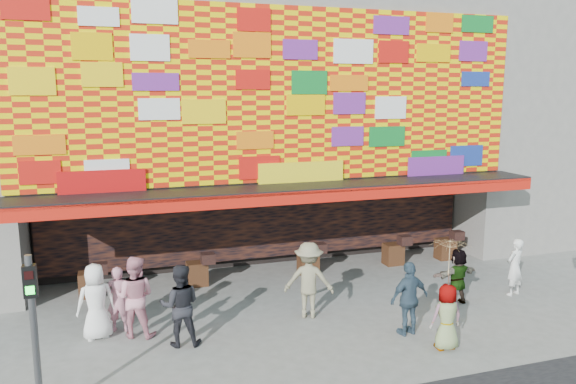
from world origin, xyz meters
name	(u,v)px	position (x,y,z in m)	size (l,w,h in m)	color
ground	(336,337)	(0.00, 0.00, 0.00)	(90.00, 90.00, 0.00)	slate
shop_building	(248,104)	(0.00, 8.18, 5.23)	(15.20, 9.40, 10.00)	gray
neighbor_right	(550,83)	(13.00, 8.00, 6.00)	(11.00, 8.00, 12.00)	gray
signal_left	(33,320)	(-6.20, -1.50, 1.86)	(0.22, 0.20, 3.00)	#59595B
ped_a	(96,302)	(-5.28, 1.69, 0.89)	(0.87, 0.57, 1.79)	white
ped_b	(118,299)	(-4.78, 1.95, 0.80)	(0.58, 0.38, 1.60)	#C37E90
ped_c	(180,305)	(-3.48, 0.74, 0.94)	(0.91, 0.71, 1.88)	black
ped_d	(309,280)	(-0.18, 1.36, 0.97)	(1.26, 0.72, 1.94)	gray
ped_e	(409,298)	(1.70, -0.36, 0.89)	(1.04, 0.43, 1.77)	#364C5F
ped_f	(458,276)	(3.94, 0.95, 0.76)	(1.42, 0.45, 1.53)	gray
ped_g	(447,317)	(2.10, -1.30, 0.75)	(0.73, 0.48, 1.49)	gray
ped_h	(515,267)	(5.86, 1.02, 0.81)	(0.59, 0.39, 1.63)	silver
ped_i	(135,297)	(-4.42, 1.55, 0.96)	(0.94, 0.73, 1.93)	pink
parasol	(450,258)	(2.10, -1.30, 2.11)	(0.97, 0.98, 1.78)	#D5B586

